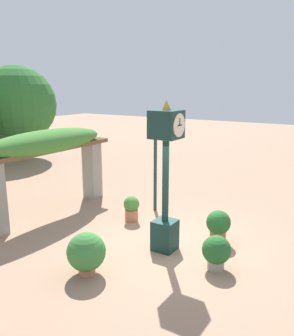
% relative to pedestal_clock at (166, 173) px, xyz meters
% --- Properties ---
extents(ground_plane, '(60.00, 60.00, 0.00)m').
position_rel_pedestal_clock_xyz_m(ground_plane, '(0.30, -0.10, -1.87)').
color(ground_plane, '#9E7A60').
extents(pedestal_clock, '(0.62, 0.67, 3.51)m').
position_rel_pedestal_clock_xyz_m(pedestal_clock, '(0.00, 0.00, 0.00)').
color(pedestal_clock, '#14332D').
rests_on(pedestal_clock, ground).
extents(pergola, '(4.90, 1.08, 2.56)m').
position_rel_pedestal_clock_xyz_m(pergola, '(0.30, 4.14, 0.07)').
color(pergola, gray).
rests_on(pergola, ground).
extents(potted_plant_near_left, '(0.45, 0.45, 0.73)m').
position_rel_pedestal_clock_xyz_m(potted_plant_near_left, '(1.09, 1.72, -1.48)').
color(potted_plant_near_left, '#B26B4C').
rests_on(potted_plant_near_left, ground).
extents(potted_plant_near_right, '(0.80, 0.80, 0.90)m').
position_rel_pedestal_clock_xyz_m(potted_plant_near_right, '(-1.86, 0.79, -1.39)').
color(potted_plant_near_right, '#B26B4C').
rests_on(potted_plant_near_right, ground).
extents(potted_plant_far_left, '(0.61, 0.61, 0.75)m').
position_rel_pedestal_clock_xyz_m(potted_plant_far_left, '(-0.23, -1.38, -1.46)').
color(potted_plant_far_left, gray).
rests_on(potted_plant_far_left, ground).
extents(potted_plant_far_right, '(0.60, 0.60, 0.84)m').
position_rel_pedestal_clock_xyz_m(potted_plant_far_right, '(1.02, -0.93, -1.41)').
color(potted_plant_far_right, '#9E563D').
rests_on(potted_plant_far_right, ground).
extents(lamp_post, '(0.30, 0.30, 2.80)m').
position_rel_pedestal_clock_xyz_m(lamp_post, '(2.22, 1.61, 0.10)').
color(lamp_post, '#19382D').
rests_on(lamp_post, ground).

